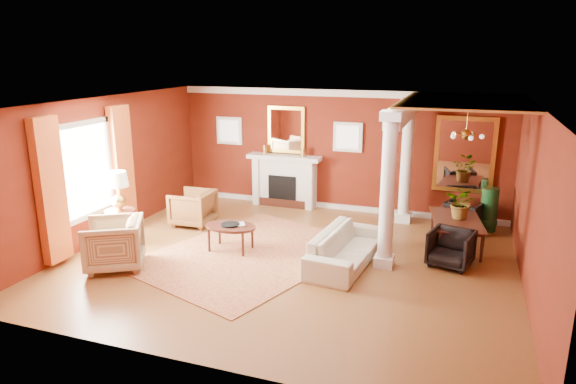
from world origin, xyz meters
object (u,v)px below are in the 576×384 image
at_px(side_table, 118,196).
at_px(armchair_leopard, 193,206).
at_px(sofa, 346,242).
at_px(dining_table, 458,225).
at_px(coffee_table, 230,228).
at_px(armchair_stripe, 113,242).

bearing_deg(side_table, armchair_leopard, 62.33).
distance_m(sofa, dining_table, 2.46).
bearing_deg(sofa, armchair_leopard, 79.89).
distance_m(coffee_table, side_table, 2.35).
height_order(sofa, armchair_leopard, armchair_leopard).
relative_size(armchair_leopard, side_table, 0.58).
xyz_separation_m(armchair_leopard, armchair_stripe, (-0.13, -2.57, 0.06)).
relative_size(sofa, coffee_table, 2.14).
height_order(sofa, armchair_stripe, armchair_stripe).
relative_size(sofa, side_table, 1.46).
bearing_deg(dining_table, coffee_table, 102.65).
bearing_deg(coffee_table, sofa, 2.07).
xyz_separation_m(sofa, armchair_leopard, (-3.73, 1.04, 0.01)).
bearing_deg(dining_table, armchair_leopard, 86.26).
height_order(armchair_stripe, dining_table, armchair_stripe).
distance_m(sofa, armchair_leopard, 3.87).
bearing_deg(armchair_stripe, sofa, 81.60).
xyz_separation_m(sofa, coffee_table, (-2.26, -0.08, 0.04)).
relative_size(side_table, dining_table, 0.92).
xyz_separation_m(side_table, dining_table, (6.40, 2.03, -0.55)).
bearing_deg(dining_table, sofa, 120.80).
distance_m(sofa, coffee_table, 2.26).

